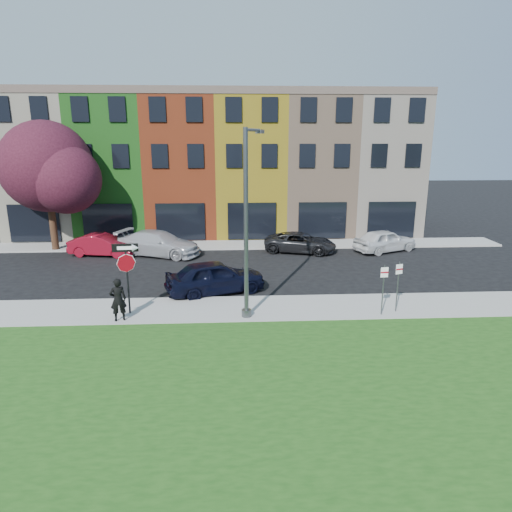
{
  "coord_description": "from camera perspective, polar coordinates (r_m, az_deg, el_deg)",
  "views": [
    {
      "loc": [
        -1.38,
        -15.51,
        7.37
      ],
      "look_at": [
        -0.35,
        4.0,
        2.18
      ],
      "focal_mm": 32.0,
      "sensor_mm": 36.0,
      "label": 1
    }
  ],
  "objects": [
    {
      "name": "parking_sign_a",
      "position": [
        19.44,
        15.65,
        -3.38
      ],
      "size": [
        0.32,
        0.1,
        2.14
      ],
      "rotation": [
        0.0,
        0.0,
        0.12
      ],
      "color": "#4C4E51",
      "rests_on": "sidewalk_near"
    },
    {
      "name": "parked_car_silver",
      "position": [
        29.31,
        -12.06,
        1.55
      ],
      "size": [
        5.61,
        6.73,
        1.55
      ],
      "primitive_type": "imported",
      "rotation": [
        0.0,
        0.0,
        1.22
      ],
      "color": "#ADADB2",
      "rests_on": "ground"
    },
    {
      "name": "sedan_near",
      "position": [
        21.91,
        -5.11,
        -2.61
      ],
      "size": [
        4.82,
        5.89,
        1.61
      ],
      "primitive_type": "imported",
      "rotation": [
        0.0,
        0.0,
        1.9
      ],
      "color": "black",
      "rests_on": "ground"
    },
    {
      "name": "man",
      "position": [
        19.1,
        -16.86,
        -5.24
      ],
      "size": [
        0.91,
        0.82,
        1.78
      ],
      "primitive_type": "imported",
      "rotation": [
        0.0,
        0.0,
        3.47
      ],
      "color": "black",
      "rests_on": "sidewalk_near"
    },
    {
      "name": "sidewalk_near",
      "position": [
        20.19,
        6.88,
        -6.45
      ],
      "size": [
        40.0,
        3.0,
        0.12
      ],
      "primitive_type": "cube",
      "color": "#989590",
      "rests_on": "ground"
    },
    {
      "name": "parked_car_white",
      "position": [
        30.84,
        15.82,
        1.88
      ],
      "size": [
        4.86,
        5.54,
        1.46
      ],
      "primitive_type": "imported",
      "rotation": [
        0.0,
        0.0,
        1.98
      ],
      "color": "silver",
      "rests_on": "ground"
    },
    {
      "name": "street_lamp",
      "position": [
        18.1,
        -1.06,
        3.91
      ],
      "size": [
        1.07,
        2.49,
        7.54
      ],
      "rotation": [
        0.0,
        0.0,
        -0.32
      ],
      "color": "#4C4E51",
      "rests_on": "sidewalk_near"
    },
    {
      "name": "parked_car_dark",
      "position": [
        29.66,
        5.58,
        1.7
      ],
      "size": [
        4.64,
        5.75,
        1.27
      ],
      "primitive_type": "imported",
      "rotation": [
        0.0,
        0.0,
        1.28
      ],
      "color": "black",
      "rests_on": "ground"
    },
    {
      "name": "stop_sign",
      "position": [
        19.37,
        -15.9,
        -1.0
      ],
      "size": [
        1.05,
        0.13,
        3.0
      ],
      "rotation": [
        0.0,
        0.0,
        0.08
      ],
      "color": "black",
      "rests_on": "sidewalk_near"
    },
    {
      "name": "parking_sign_b",
      "position": [
        19.96,
        17.34,
        -2.98
      ],
      "size": [
        0.31,
        0.13,
        2.17
      ],
      "rotation": [
        0.0,
        0.0,
        0.31
      ],
      "color": "#4C4E51",
      "rests_on": "sidewalk_near"
    },
    {
      "name": "rowhouse_block",
      "position": [
        36.79,
        -4.85,
        11.13
      ],
      "size": [
        30.0,
        10.12,
        10.0
      ],
      "color": "beige",
      "rests_on": "ground"
    },
    {
      "name": "tree_purple",
      "position": [
        31.98,
        -24.49,
        9.89
      ],
      "size": [
        6.82,
        5.97,
        8.18
      ],
      "color": "black",
      "rests_on": "sidewalk_far"
    },
    {
      "name": "parked_car_red",
      "position": [
        30.22,
        -18.61,
        1.32
      ],
      "size": [
        2.83,
        4.63,
        1.37
      ],
      "primitive_type": "imported",
      "rotation": [
        0.0,
        0.0,
        1.4
      ],
      "color": "maroon",
      "rests_on": "ground"
    },
    {
      "name": "sidewalk_far",
      "position": [
        31.42,
        -5.89,
        1.35
      ],
      "size": [
        40.0,
        2.4,
        0.12
      ],
      "primitive_type": "cube",
      "color": "#989590",
      "rests_on": "ground"
    },
    {
      "name": "ground",
      "position": [
        17.23,
        1.91,
        -10.45
      ],
      "size": [
        120.0,
        120.0,
        0.0
      ],
      "primitive_type": "plane",
      "color": "black",
      "rests_on": "ground"
    }
  ]
}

